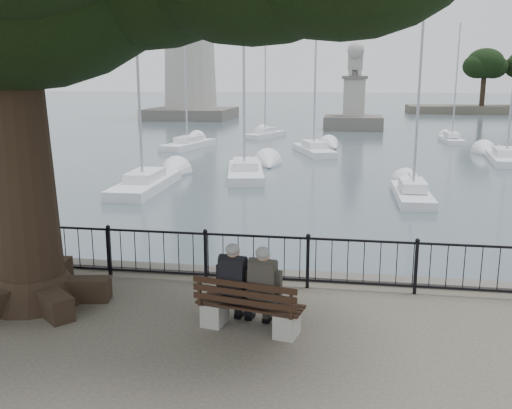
% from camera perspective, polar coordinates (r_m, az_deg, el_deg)
% --- Properties ---
extents(harbor, '(260.00, 260.00, 1.20)m').
position_cam_1_polar(harbor, '(11.87, 0.40, -9.42)').
color(harbor, '#524E49').
rests_on(harbor, ground).
extents(railing, '(22.06, 0.06, 1.00)m').
position_cam_1_polar(railing, '(11.04, 0.00, -5.28)').
color(railing, black).
rests_on(railing, ground).
extents(bench, '(1.78, 0.84, 0.90)m').
position_cam_1_polar(bench, '(9.17, -0.71, -10.72)').
color(bench, gray).
rests_on(bench, ground).
extents(person_left, '(0.49, 0.76, 1.43)m').
position_cam_1_polar(person_left, '(9.22, -1.98, -8.31)').
color(person_left, black).
rests_on(person_left, ground).
extents(person_right, '(0.49, 0.76, 1.43)m').
position_cam_1_polar(person_right, '(9.05, 0.98, -8.71)').
color(person_right, '#292722').
rests_on(person_right, ground).
extents(lighthouse, '(10.22, 10.22, 31.20)m').
position_cam_1_polar(lighthouse, '(73.07, -6.74, 18.88)').
color(lighthouse, '#524E49').
rests_on(lighthouse, ground).
extents(lion_monument, '(5.67, 5.67, 8.44)m').
position_cam_1_polar(lion_monument, '(57.89, 9.74, 9.51)').
color(lion_monument, '#524E49').
rests_on(lion_monument, ground).
extents(sailboat_a, '(1.84, 6.12, 12.01)m').
position_cam_1_polar(sailboat_a, '(26.31, -11.02, 2.20)').
color(sailboat_a, white).
rests_on(sailboat_a, ground).
extents(sailboat_b, '(2.84, 6.36, 12.34)m').
position_cam_1_polar(sailboat_b, '(29.26, -1.07, 3.46)').
color(sailboat_b, white).
rests_on(sailboat_b, ground).
extents(sailboat_c, '(1.44, 4.88, 9.94)m').
position_cam_1_polar(sailboat_c, '(24.62, 15.36, 1.23)').
color(sailboat_c, white).
rests_on(sailboat_c, ground).
extents(sailboat_d, '(2.28, 6.04, 10.43)m').
position_cam_1_polar(sailboat_d, '(37.50, 23.62, 4.35)').
color(sailboat_d, white).
rests_on(sailboat_d, ground).
extents(sailboat_e, '(2.84, 6.09, 12.80)m').
position_cam_1_polar(sailboat_e, '(41.85, -6.76, 6.13)').
color(sailboat_e, white).
rests_on(sailboat_e, ground).
extents(sailboat_f, '(3.41, 5.98, 11.22)m').
position_cam_1_polar(sailboat_f, '(38.55, 5.81, 5.56)').
color(sailboat_f, white).
rests_on(sailboat_f, ground).
extents(sailboat_g, '(1.46, 4.64, 9.21)m').
position_cam_1_polar(sailboat_g, '(47.82, 18.95, 6.26)').
color(sailboat_g, white).
rests_on(sailboat_g, ground).
extents(sailboat_h, '(3.16, 5.28, 12.81)m').
position_cam_1_polar(sailboat_h, '(49.43, 0.96, 7.21)').
color(sailboat_h, white).
rests_on(sailboat_h, ground).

